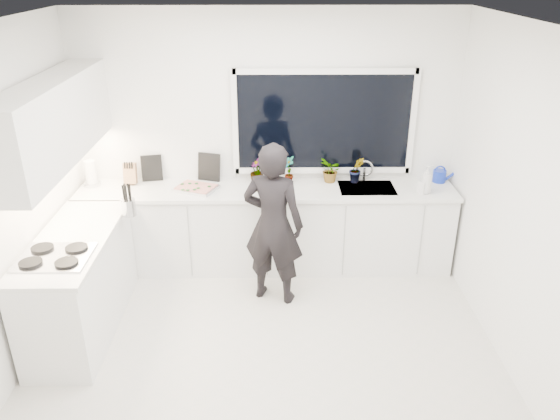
{
  "coord_description": "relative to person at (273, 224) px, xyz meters",
  "views": [
    {
      "loc": [
        0.08,
        -3.83,
        3.1
      ],
      "look_at": [
        0.13,
        0.4,
        1.15
      ],
      "focal_mm": 35.0,
      "sensor_mm": 36.0,
      "label": 1
    }
  ],
  "objects": [
    {
      "name": "floor",
      "position": [
        -0.07,
        -0.81,
        -0.82
      ],
      "size": [
        4.0,
        3.5,
        0.02
      ],
      "primitive_type": "cube",
      "color": "beige",
      "rests_on": "ground"
    },
    {
      "name": "wall_back",
      "position": [
        -0.07,
        0.95,
        0.54
      ],
      "size": [
        4.0,
        0.02,
        2.7
      ],
      "primitive_type": "cube",
      "color": "white",
      "rests_on": "ground"
    },
    {
      "name": "wall_left",
      "position": [
        -2.08,
        -0.81,
        0.54
      ],
      "size": [
        0.02,
        3.5,
        2.7
      ],
      "primitive_type": "cube",
      "color": "white",
      "rests_on": "ground"
    },
    {
      "name": "wall_right",
      "position": [
        1.94,
        -0.81,
        0.54
      ],
      "size": [
        0.02,
        3.5,
        2.7
      ],
      "primitive_type": "cube",
      "color": "white",
      "rests_on": "ground"
    },
    {
      "name": "ceiling",
      "position": [
        -0.07,
        -0.81,
        1.9
      ],
      "size": [
        4.0,
        3.5,
        0.02
      ],
      "primitive_type": "cube",
      "color": "white",
      "rests_on": "wall_back"
    },
    {
      "name": "window",
      "position": [
        0.53,
        0.92,
        0.74
      ],
      "size": [
        1.8,
        0.02,
        1.0
      ],
      "primitive_type": "cube",
      "color": "black",
      "rests_on": "wall_back"
    },
    {
      "name": "base_cabinets_back",
      "position": [
        -0.07,
        0.64,
        -0.37
      ],
      "size": [
        3.92,
        0.58,
        0.88
      ],
      "primitive_type": "cube",
      "color": "white",
      "rests_on": "floor"
    },
    {
      "name": "base_cabinets_left",
      "position": [
        -1.74,
        -0.46,
        -0.37
      ],
      "size": [
        0.58,
        1.6,
        0.88
      ],
      "primitive_type": "cube",
      "color": "white",
      "rests_on": "floor"
    },
    {
      "name": "countertop_back",
      "position": [
        -0.07,
        0.63,
        0.09
      ],
      "size": [
        3.94,
        0.62,
        0.04
      ],
      "primitive_type": "cube",
      "color": "silver",
      "rests_on": "base_cabinets_back"
    },
    {
      "name": "countertop_left",
      "position": [
        -1.74,
        -0.46,
        0.09
      ],
      "size": [
        0.62,
        1.6,
        0.04
      ],
      "primitive_type": "cube",
      "color": "silver",
      "rests_on": "base_cabinets_left"
    },
    {
      "name": "upper_cabinets",
      "position": [
        -1.86,
        -0.11,
        1.04
      ],
      "size": [
        0.34,
        2.1,
        0.7
      ],
      "primitive_type": "cube",
      "color": "white",
      "rests_on": "wall_left"
    },
    {
      "name": "sink",
      "position": [
        0.98,
        0.64,
        0.06
      ],
      "size": [
        0.58,
        0.42,
        0.14
      ],
      "primitive_type": "cube",
      "color": "silver",
      "rests_on": "countertop_back"
    },
    {
      "name": "faucet",
      "position": [
        0.98,
        0.84,
        0.22
      ],
      "size": [
        0.03,
        0.03,
        0.22
      ],
      "primitive_type": "cylinder",
      "color": "silver",
      "rests_on": "countertop_back"
    },
    {
      "name": "stovetop",
      "position": [
        -1.76,
        -0.81,
        0.12
      ],
      "size": [
        0.56,
        0.48,
        0.03
      ],
      "primitive_type": "cube",
      "color": "black",
      "rests_on": "countertop_left"
    },
    {
      "name": "person",
      "position": [
        0.0,
        0.0,
        0.0
      ],
      "size": [
        0.68,
        0.55,
        1.62
      ],
      "primitive_type": "imported",
      "rotation": [
        0.0,
        0.0,
        2.82
      ],
      "color": "black",
      "rests_on": "floor"
    },
    {
      "name": "pizza_tray",
      "position": [
        -0.8,
        0.61,
        0.12
      ],
      "size": [
        0.5,
        0.44,
        0.03
      ],
      "primitive_type": "cube",
      "rotation": [
        0.0,
        0.0,
        -0.4
      ],
      "color": "#BBBBC0",
      "rests_on": "countertop_back"
    },
    {
      "name": "pizza",
      "position": [
        -0.8,
        0.61,
        0.14
      ],
      "size": [
        0.45,
        0.39,
        0.01
      ],
      "primitive_type": "cube",
      "rotation": [
        0.0,
        0.0,
        -0.4
      ],
      "color": "#AF3617",
      "rests_on": "pizza_tray"
    },
    {
      "name": "watering_can",
      "position": [
        1.78,
        0.8,
        0.17
      ],
      "size": [
        0.17,
        0.17,
        0.13
      ],
      "primitive_type": "cylinder",
      "rotation": [
        0.0,
        0.0,
        -0.24
      ],
      "color": "#122BAB",
      "rests_on": "countertop_back"
    },
    {
      "name": "paper_towel_roll",
      "position": [
        -1.92,
        0.74,
        0.24
      ],
      "size": [
        0.14,
        0.14,
        0.26
      ],
      "primitive_type": "cylinder",
      "rotation": [
        0.0,
        0.0,
        -0.4
      ],
      "color": "white",
      "rests_on": "countertop_back"
    },
    {
      "name": "knife_block",
      "position": [
        -1.52,
        0.78,
        0.22
      ],
      "size": [
        0.13,
        0.11,
        0.22
      ],
      "primitive_type": "cube",
      "rotation": [
        0.0,
        0.0,
        0.05
      ],
      "color": "olive",
      "rests_on": "countertop_back"
    },
    {
      "name": "utensil_crock",
      "position": [
        -1.35,
        -0.01,
        0.19
      ],
      "size": [
        0.16,
        0.16,
        0.16
      ],
      "primitive_type": "cylinder",
      "rotation": [
        0.0,
        0.0,
        0.32
      ],
      "color": "silver",
      "rests_on": "countertop_left"
    },
    {
      "name": "picture_frame_large",
      "position": [
        -1.31,
        0.88,
        0.25
      ],
      "size": [
        0.22,
        0.06,
        0.28
      ],
      "primitive_type": "cube",
      "rotation": [
        0.0,
        0.0,
        0.18
      ],
      "color": "black",
      "rests_on": "countertop_back"
    },
    {
      "name": "picture_frame_small",
      "position": [
        -0.69,
        0.88,
        0.26
      ],
      "size": [
        0.24,
        0.09,
        0.3
      ],
      "primitive_type": "cube",
      "rotation": [
        0.0,
        0.0,
        -0.3
      ],
      "color": "black",
      "rests_on": "countertop_back"
    },
    {
      "name": "herb_plants",
      "position": [
        0.44,
        0.8,
        0.25
      ],
      "size": [
        1.24,
        0.26,
        0.29
      ],
      "color": "#26662D",
      "rests_on": "countertop_back"
    },
    {
      "name": "soap_bottles",
      "position": [
        1.55,
        0.49,
        0.24
      ],
      "size": [
        0.16,
        0.13,
        0.29
      ],
      "color": "#D8BF66",
      "rests_on": "countertop_back"
    }
  ]
}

